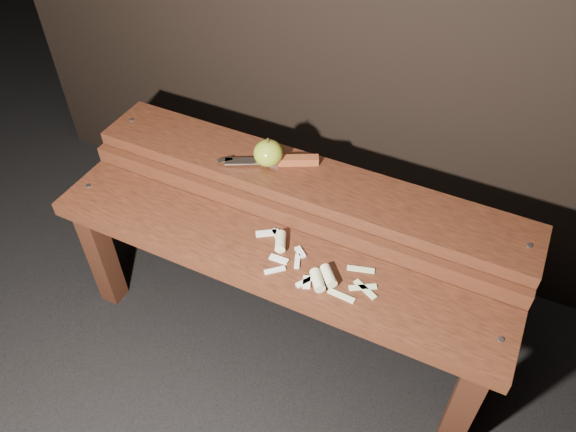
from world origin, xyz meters
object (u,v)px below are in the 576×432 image
at_px(bench_front_tier, 267,274).
at_px(apple, 268,153).
at_px(bench_rear_tier, 305,201).
at_px(knife, 285,161).

relative_size(bench_front_tier, apple, 14.63).
xyz_separation_m(bench_front_tier, bench_rear_tier, (0.00, 0.23, 0.06)).
relative_size(bench_front_tier, knife, 4.84).
distance_m(bench_front_tier, apple, 0.31).
bearing_deg(bench_rear_tier, knife, 162.43).
height_order(apple, knife, apple).
relative_size(apple, knife, 0.33).
distance_m(bench_front_tier, bench_rear_tier, 0.23).
bearing_deg(bench_front_tier, knife, 106.02).
bearing_deg(apple, bench_front_tier, -64.32).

